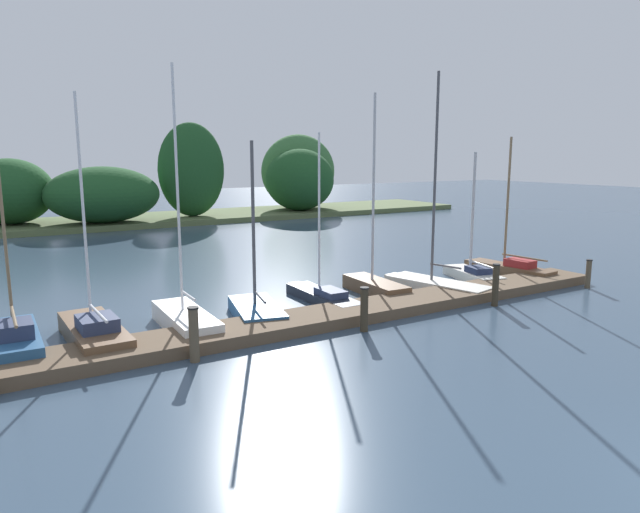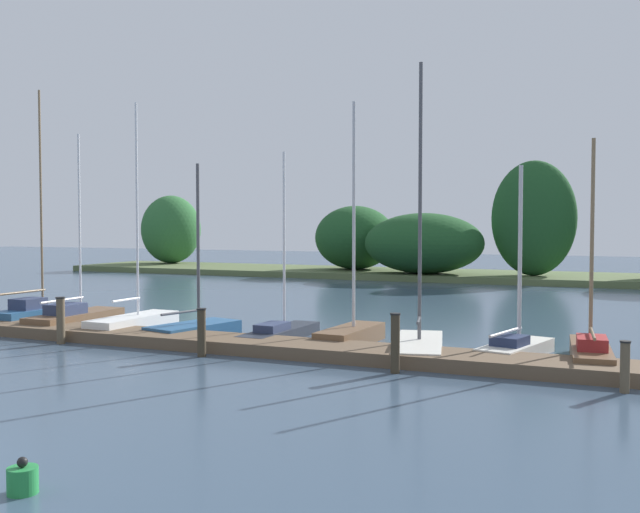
# 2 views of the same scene
# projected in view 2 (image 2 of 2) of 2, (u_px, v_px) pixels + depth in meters

# --- Properties ---
(dock_pier) EXTENTS (22.10, 1.80, 0.35)m
(dock_pier) POSITION_uv_depth(u_px,v_px,m) (238.00, 344.00, 21.03)
(dock_pier) COLOR brown
(dock_pier) RESTS_ON ground
(far_shore) EXTENTS (58.08, 9.22, 7.51)m
(far_shore) POSITION_uv_depth(u_px,v_px,m) (480.00, 239.00, 47.28)
(far_shore) COLOR #56663D
(far_shore) RESTS_ON ground
(sailboat_0) EXTENTS (1.17, 3.80, 8.42)m
(sailboat_0) POSITION_uv_depth(u_px,v_px,m) (39.00, 312.00, 26.39)
(sailboat_0) COLOR #285684
(sailboat_0) RESTS_ON ground
(sailboat_1) EXTENTS (1.37, 4.19, 6.75)m
(sailboat_1) POSITION_uv_depth(u_px,v_px,m) (77.00, 317.00, 25.47)
(sailboat_1) COLOR brown
(sailboat_1) RESTS_ON ground
(sailboat_2) EXTENTS (1.21, 3.90, 7.64)m
(sailboat_2) POSITION_uv_depth(u_px,v_px,m) (136.00, 322.00, 24.42)
(sailboat_2) COLOR white
(sailboat_2) RESTS_ON ground
(sailboat_3) EXTENTS (2.02, 3.48, 5.56)m
(sailboat_3) POSITION_uv_depth(u_px,v_px,m) (197.00, 327.00, 23.53)
(sailboat_3) COLOR #285684
(sailboat_3) RESTS_ON ground
(sailboat_4) EXTENTS (1.01, 4.29, 5.88)m
(sailboat_4) POSITION_uv_depth(u_px,v_px,m) (282.00, 331.00, 22.89)
(sailboat_4) COLOR #232833
(sailboat_4) RESTS_ON ground
(sailboat_5) EXTENTS (1.19, 3.41, 7.29)m
(sailboat_5) POSITION_uv_depth(u_px,v_px,m) (352.00, 331.00, 22.07)
(sailboat_5) COLOR brown
(sailboat_5) RESTS_ON ground
(sailboat_6) EXTENTS (2.17, 4.50, 8.10)m
(sailboat_6) POSITION_uv_depth(u_px,v_px,m) (419.00, 341.00, 20.44)
(sailboat_6) COLOR silver
(sailboat_6) RESTS_ON ground
(sailboat_7) EXTENTS (1.76, 3.48, 5.22)m
(sailboat_7) POSITION_uv_depth(u_px,v_px,m) (517.00, 345.00, 19.91)
(sailboat_7) COLOR silver
(sailboat_7) RESTS_ON ground
(sailboat_8) EXTENTS (1.33, 4.19, 5.85)m
(sailboat_8) POSITION_uv_depth(u_px,v_px,m) (591.00, 350.00, 18.96)
(sailboat_8) COLOR brown
(sailboat_8) RESTS_ON ground
(mooring_piling_1) EXTENTS (0.29, 0.29, 1.42)m
(mooring_piling_1) POSITION_uv_depth(u_px,v_px,m) (61.00, 320.00, 22.09)
(mooring_piling_1) COLOR brown
(mooring_piling_1) RESTS_ON ground
(mooring_piling_2) EXTENTS (0.27, 0.27, 1.33)m
(mooring_piling_2) POSITION_uv_depth(u_px,v_px,m) (202.00, 332.00, 19.92)
(mooring_piling_2) COLOR #3D3323
(mooring_piling_2) RESTS_ON ground
(mooring_piling_3) EXTENTS (0.26, 0.26, 1.47)m
(mooring_piling_3) POSITION_uv_depth(u_px,v_px,m) (395.00, 343.00, 17.74)
(mooring_piling_3) COLOR #3D3323
(mooring_piling_3) RESTS_ON ground
(mooring_piling_4) EXTENTS (0.23, 0.23, 1.13)m
(mooring_piling_4) POSITION_uv_depth(u_px,v_px,m) (625.00, 367.00, 15.69)
(mooring_piling_4) COLOR brown
(mooring_piling_4) RESTS_ON ground
(channel_buoy_0) EXTENTS (0.41, 0.41, 0.50)m
(channel_buoy_0) POSITION_uv_depth(u_px,v_px,m) (23.00, 480.00, 9.85)
(channel_buoy_0) COLOR #23843D
(channel_buoy_0) RESTS_ON ground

